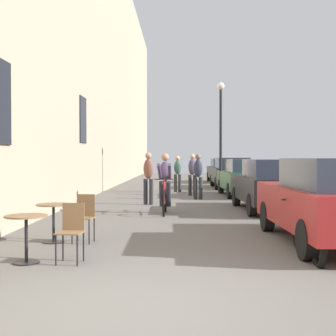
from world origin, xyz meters
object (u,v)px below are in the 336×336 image
object	(u,v)px
street_lamp	(221,123)
cyclist_on_bicycle	(165,185)
cafe_chair_mid_toward_street	(85,214)
parked_car_third	(245,177)
parked_motorcycle	(308,231)
cafe_chair_near_toward_street	(71,228)
parked_car_fourth	(231,172)
pedestrian_far	(192,172)
cafe_table_near	(26,228)
cafe_table_mid	(53,215)
pedestrian_near	(148,175)
pedestrian_mid	(198,174)
pedestrian_furthest	(178,172)
parked_car_second	(271,184)
parked_car_nearest	(332,200)
parked_car_fifth	(223,170)

from	to	relation	value
street_lamp	cyclist_on_bicycle	bearing A→B (deg)	-106.65
cafe_chair_mid_toward_street	cyclist_on_bicycle	xyz separation A→B (m)	(1.38, 4.59, 0.29)
parked_car_third	parked_motorcycle	bearing A→B (deg)	-93.19
cyclist_on_bicycle	street_lamp	world-z (taller)	street_lamp
cafe_chair_near_toward_street	parked_car_fourth	size ratio (longest dim) A/B	0.20
pedestrian_far	cafe_chair_mid_toward_street	bearing A→B (deg)	-101.93
parked_car_fourth	cafe_table_near	bearing A→B (deg)	-105.77
cafe_chair_near_toward_street	parked_car_third	bearing A→B (deg)	70.75
cafe_table_mid	pedestrian_near	distance (m)	7.35
pedestrian_near	parked_motorcycle	size ratio (longest dim) A/B	0.82
cafe_chair_mid_toward_street	pedestrian_mid	world-z (taller)	pedestrian_mid
cyclist_on_bicycle	street_lamp	bearing A→B (deg)	73.35
cafe_chair_mid_toward_street	pedestrian_far	size ratio (longest dim) A/B	0.51
cyclist_on_bicycle	parked_car_fourth	xyz separation A→B (m)	(3.12, 11.38, 0.01)
pedestrian_near	cafe_chair_near_toward_street	bearing A→B (deg)	-93.87
cafe_table_mid	street_lamp	size ratio (longest dim) A/B	0.15
cafe_chair_mid_toward_street	street_lamp	xyz separation A→B (m)	(3.62, 12.09, 2.59)
pedestrian_near	pedestrian_furthest	distance (m)	6.06
parked_car_second	parked_car_fourth	world-z (taller)	parked_car_fourth
pedestrian_mid	parked_car_nearest	distance (m)	9.56
parked_car_nearest	pedestrian_near	bearing A→B (deg)	117.44
cafe_chair_near_toward_street	parked_car_nearest	world-z (taller)	parked_car_nearest
street_lamp	parked_car_fourth	size ratio (longest dim) A/B	1.09
pedestrian_mid	pedestrian_furthest	size ratio (longest dim) A/B	1.03
pedestrian_mid	parked_car_fifth	distance (m)	12.79
parked_car_third	parked_car_fourth	size ratio (longest dim) A/B	0.97
parked_car_third	parked_car_fifth	distance (m)	10.99
street_lamp	parked_car_third	bearing A→B (deg)	-56.00
pedestrian_near	pedestrian_mid	distance (m)	2.68
parked_car_fifth	cafe_table_mid	bearing A→B (deg)	-103.43
cafe_chair_near_toward_street	street_lamp	size ratio (longest dim) A/B	0.18
pedestrian_far	cafe_table_mid	bearing A→B (deg)	-104.60
cafe_chair_near_toward_street	parked_motorcycle	bearing A→B (deg)	8.25
cafe_table_mid	pedestrian_furthest	world-z (taller)	pedestrian_furthest
cyclist_on_bicycle	parked_car_fourth	size ratio (longest dim) A/B	0.39
pedestrian_furthest	parked_car_fifth	world-z (taller)	pedestrian_furthest
cafe_table_mid	parked_car_second	xyz separation A→B (m)	(5.09, 5.32, 0.27)
cafe_table_near	cafe_table_mid	world-z (taller)	same
cafe_chair_mid_toward_street	parked_car_third	xyz separation A→B (m)	(4.51, 10.77, 0.27)
pedestrian_far	pedestrian_furthest	distance (m)	2.10
cafe_table_mid	pedestrian_far	world-z (taller)	pedestrian_far
cyclist_on_bicycle	pedestrian_far	world-z (taller)	pedestrian_far
pedestrian_mid	street_lamp	world-z (taller)	street_lamp
pedestrian_furthest	parked_car_fifth	distance (m)	9.13
cafe_table_near	cyclist_on_bicycle	size ratio (longest dim) A/B	0.41
pedestrian_furthest	parked_car_second	bearing A→B (deg)	-70.40
street_lamp	parked_car_nearest	distance (m)	12.52
pedestrian_far	parked_car_second	distance (m)	6.26
cafe_chair_mid_toward_street	parked_car_nearest	xyz separation A→B (m)	(4.55, -0.18, 0.30)
cafe_table_near	parked_car_fourth	size ratio (longest dim) A/B	0.16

